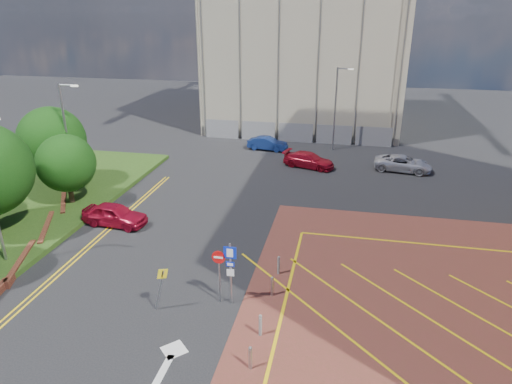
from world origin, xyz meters
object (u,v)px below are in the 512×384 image
(tree_c, at_px, (66,163))
(warning_sign, at_px, (161,284))
(car_red_left, at_px, (115,215))
(tree_d, at_px, (52,140))
(car_red_back, at_px, (309,160))
(car_silver_back, at_px, (403,163))
(sign_cluster, at_px, (226,267))
(lamp_left_far, at_px, (67,134))
(lamp_back, at_px, (336,106))
(car_blue_back, at_px, (268,143))

(tree_c, distance_m, warning_sign, 15.12)
(tree_c, relative_size, car_red_left, 1.16)
(tree_d, xyz_separation_m, car_red_left, (7.50, -5.23, -3.15))
(car_red_back, relative_size, car_silver_back, 0.94)
(sign_cluster, height_order, car_silver_back, sign_cluster)
(car_silver_back, bearing_deg, car_red_left, 136.20)
(lamp_left_far, height_order, sign_cluster, lamp_left_far)
(sign_cluster, relative_size, car_red_left, 0.76)
(lamp_back, relative_size, sign_cluster, 2.50)
(lamp_back, xyz_separation_m, car_blue_back, (-6.45, -1.45, -3.71))
(tree_c, height_order, sign_cluster, tree_c)
(car_red_back, bearing_deg, lamp_back, -0.71)
(car_red_left, distance_m, car_blue_back, 19.92)
(car_silver_back, bearing_deg, warning_sign, 159.42)
(tree_d, height_order, lamp_left_far, lamp_left_far)
(tree_d, distance_m, lamp_back, 25.47)
(lamp_left_far, bearing_deg, tree_c, -65.29)
(warning_sign, distance_m, car_silver_back, 26.12)
(tree_c, height_order, tree_d, tree_d)
(tree_c, distance_m, lamp_left_far, 2.65)
(tree_d, bearing_deg, lamp_left_far, -25.68)
(lamp_back, relative_size, car_red_left, 1.89)
(car_red_left, bearing_deg, car_silver_back, -47.06)
(lamp_back, relative_size, warning_sign, 3.56)
(tree_c, relative_size, lamp_left_far, 0.61)
(car_silver_back, bearing_deg, lamp_left_far, 121.85)
(tree_c, bearing_deg, warning_sign, -42.75)
(tree_c, xyz_separation_m, warning_sign, (11.03, -10.19, -1.76))
(car_red_back, bearing_deg, tree_c, 144.28)
(warning_sign, height_order, car_silver_back, warning_sign)
(lamp_left_far, height_order, warning_sign, lamp_left_far)
(warning_sign, xyz_separation_m, car_blue_back, (0.11, 26.74, -0.78))
(car_silver_back, bearing_deg, lamp_back, 57.40)
(tree_c, height_order, car_red_left, tree_c)
(lamp_back, height_order, car_red_left, lamp_back)
(tree_c, xyz_separation_m, car_red_left, (4.50, -2.23, -2.47))
(lamp_back, distance_m, car_silver_back, 8.98)
(sign_cluster, bearing_deg, car_silver_back, 65.30)
(tree_c, height_order, lamp_left_far, lamp_left_far)
(sign_cluster, distance_m, car_silver_back, 23.84)
(lamp_back, bearing_deg, car_red_back, -107.59)
(car_red_left, height_order, car_silver_back, car_red_left)
(car_red_left, xyz_separation_m, car_red_back, (11.17, 14.21, -0.06))
(car_red_left, height_order, car_red_back, car_red_left)
(lamp_left_far, relative_size, car_red_back, 1.76)
(tree_d, relative_size, sign_cluster, 1.90)
(tree_c, relative_size, car_red_back, 1.08)
(tree_d, bearing_deg, tree_c, -45.00)
(tree_d, distance_m, car_red_left, 9.67)
(warning_sign, bearing_deg, sign_cluster, 23.02)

